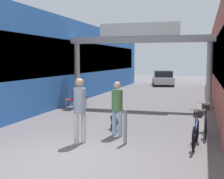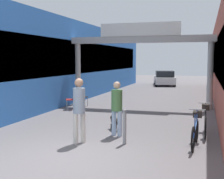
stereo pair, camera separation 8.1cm
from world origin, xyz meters
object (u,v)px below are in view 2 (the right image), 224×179
(bicycle_black_second, at_px, (205,121))
(bollard_post_metal, at_px, (125,126))
(cafe_chair_red_nearer, at_px, (72,98))
(parked_car_white, at_px, (164,78))
(bicycle_blue_nearest, at_px, (195,130))
(pedestrian_with_dog, at_px, (117,105))
(cafe_chair_black_farther, at_px, (81,95))
(pedestrian_companion, at_px, (79,106))
(dog_on_leash, at_px, (115,121))

(bicycle_black_second, distance_m, bollard_post_metal, 2.81)
(cafe_chair_red_nearer, distance_m, parked_car_white, 15.41)
(bicycle_blue_nearest, bearing_deg, pedestrian_with_dog, 168.36)
(cafe_chair_red_nearer, height_order, cafe_chair_black_farther, same)
(pedestrian_companion, distance_m, cafe_chair_black_farther, 7.07)
(pedestrian_companion, bearing_deg, parked_car_white, 90.73)
(bicycle_blue_nearest, xyz_separation_m, cafe_chair_black_farther, (-5.77, 5.90, 0.10))
(pedestrian_companion, distance_m, dog_on_leash, 2.13)
(pedestrian_companion, height_order, cafe_chair_red_nearer, pedestrian_companion)
(pedestrian_with_dog, distance_m, cafe_chair_red_nearer, 5.52)
(pedestrian_with_dog, xyz_separation_m, parked_car_white, (-1.04, 19.53, -0.32))
(cafe_chair_red_nearer, xyz_separation_m, parked_car_white, (2.39, 15.22, 0.10))
(bollard_post_metal, bearing_deg, parked_car_white, 94.22)
(dog_on_leash, height_order, bicycle_blue_nearest, bicycle_blue_nearest)
(cafe_chair_red_nearer, bearing_deg, parked_car_white, 81.06)
(cafe_chair_red_nearer, height_order, parked_car_white, parked_car_white)
(bollard_post_metal, bearing_deg, pedestrian_companion, -167.41)
(pedestrian_with_dog, height_order, cafe_chair_black_farther, pedestrian_with_dog)
(pedestrian_with_dog, bearing_deg, parked_car_white, 93.04)
(bicycle_blue_nearest, height_order, cafe_chair_red_nearer, bicycle_blue_nearest)
(pedestrian_with_dog, height_order, dog_on_leash, pedestrian_with_dog)
(pedestrian_with_dog, height_order, parked_car_white, pedestrian_with_dog)
(dog_on_leash, distance_m, bicycle_black_second, 2.93)
(pedestrian_with_dog, bearing_deg, bicycle_black_second, 19.88)
(bicycle_blue_nearest, relative_size, parked_car_white, 0.40)
(pedestrian_companion, xyz_separation_m, cafe_chair_red_nearer, (-2.66, 5.44, -0.52))
(pedestrian_companion, bearing_deg, cafe_chair_black_farther, 111.88)
(bollard_post_metal, height_order, cafe_chair_black_farther, bollard_post_metal)
(cafe_chair_black_farther, bearing_deg, pedestrian_with_dog, -57.85)
(bicycle_blue_nearest, relative_size, bollard_post_metal, 1.71)
(cafe_chair_red_nearer, bearing_deg, dog_on_leash, -48.31)
(bicycle_black_second, bearing_deg, bicycle_blue_nearest, -100.12)
(parked_car_white, bearing_deg, cafe_chair_black_farther, -99.51)
(dog_on_leash, height_order, bicycle_black_second, bicycle_black_second)
(cafe_chair_black_farther, distance_m, parked_car_white, 14.31)
(cafe_chair_red_nearer, relative_size, cafe_chair_black_farther, 1.00)
(pedestrian_companion, relative_size, bollard_post_metal, 1.86)
(pedestrian_with_dog, bearing_deg, bicycle_blue_nearest, -11.64)
(cafe_chair_black_farther, bearing_deg, bicycle_black_second, -36.55)
(bollard_post_metal, bearing_deg, cafe_chair_black_farther, 121.70)
(pedestrian_with_dog, relative_size, bollard_post_metal, 1.70)
(cafe_chair_red_nearer, bearing_deg, bollard_post_metal, -52.92)
(pedestrian_with_dog, relative_size, bicycle_black_second, 1.00)
(bicycle_black_second, distance_m, cafe_chair_red_nearer, 6.92)
(bicycle_blue_nearest, bearing_deg, bicycle_black_second, 79.88)
(bicycle_blue_nearest, relative_size, cafe_chair_red_nearer, 1.90)
(bollard_post_metal, relative_size, cafe_chair_black_farther, 1.11)
(bicycle_black_second, bearing_deg, parked_car_white, 101.14)
(pedestrian_with_dog, height_order, bollard_post_metal, pedestrian_with_dog)
(pedestrian_with_dog, relative_size, parked_car_white, 0.40)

